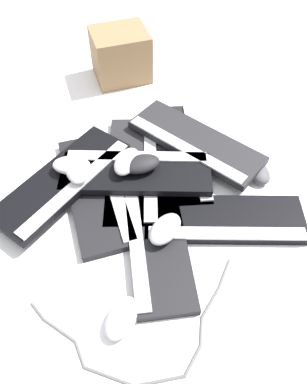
# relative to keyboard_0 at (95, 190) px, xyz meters

# --- Properties ---
(ground_plane) EXTENTS (3.20, 3.20, 0.00)m
(ground_plane) POSITION_rel_keyboard_0_xyz_m (-0.10, 0.02, -0.01)
(ground_plane) COLOR white
(keyboard_0) EXTENTS (0.19, 0.45, 0.03)m
(keyboard_0) POSITION_rel_keyboard_0_xyz_m (0.00, 0.00, 0.00)
(keyboard_0) COLOR black
(keyboard_0) RESTS_ON ground
(keyboard_1) EXTENTS (0.19, 0.45, 0.03)m
(keyboard_1) POSITION_rel_keyboard_0_xyz_m (-0.14, 0.19, 0.00)
(keyboard_1) COLOR black
(keyboard_1) RESTS_ON ground
(keyboard_2) EXTENTS (0.46, 0.24, 0.03)m
(keyboard_2) POSITION_rel_keyboard_0_xyz_m (-0.34, 0.18, 0.00)
(keyboard_2) COLOR black
(keyboard_2) RESTS_ON ground
(keyboard_3) EXTENTS (0.21, 0.46, 0.03)m
(keyboard_3) POSITION_rel_keyboard_0_xyz_m (-0.28, -0.10, 0.00)
(keyboard_3) COLOR black
(keyboard_3) RESTS_ON ground
(keyboard_4) EXTENTS (0.23, 0.46, 0.03)m
(keyboard_4) POSITION_rel_keyboard_0_xyz_m (-0.12, -0.06, 0.00)
(keyboard_4) COLOR #232326
(keyboard_4) RESTS_ON ground
(keyboard_5) EXTENTS (0.43, 0.41, 0.03)m
(keyboard_5) POSITION_rel_keyboard_0_xyz_m (0.09, -0.03, 0.03)
(keyboard_5) COLOR black
(keyboard_5) RESTS_ON keyboard_0
(keyboard_6) EXTENTS (0.39, 0.44, 0.03)m
(keyboard_6) POSITION_rel_keyboard_0_xyz_m (-0.33, -0.11, 0.03)
(keyboard_6) COLOR #232326
(keyboard_6) RESTS_ON keyboard_3
(keyboard_7) EXTENTS (0.46, 0.24, 0.03)m
(keyboard_7) POSITION_rel_keyboard_0_xyz_m (-0.13, -0.02, 0.03)
(keyboard_7) COLOR black
(keyboard_7) RESTS_ON keyboard_4
(mouse_0) EXTENTS (0.12, 0.08, 0.04)m
(mouse_0) POSITION_rel_keyboard_0_xyz_m (-0.14, -0.01, 0.07)
(mouse_0) COLOR black
(mouse_0) RESTS_ON keyboard_7
(mouse_1) EXTENTS (0.13, 0.12, 0.04)m
(mouse_1) POSITION_rel_keyboard_0_xyz_m (-0.16, 0.20, 0.04)
(mouse_1) COLOR #B7B7BC
(mouse_1) RESTS_ON keyboard_1
(mouse_2) EXTENTS (0.08, 0.12, 0.04)m
(mouse_2) POSITION_rel_keyboard_0_xyz_m (-0.49, 0.03, 0.01)
(mouse_2) COLOR #4C4C51
(mouse_2) RESTS_ON ground
(mouse_3) EXTENTS (0.12, 0.13, 0.04)m
(mouse_3) POSITION_rel_keyboard_0_xyz_m (-0.02, 0.40, 0.01)
(mouse_3) COLOR #B7B7BC
(mouse_3) RESTS_ON ground
(mouse_4) EXTENTS (0.11, 0.13, 0.04)m
(mouse_4) POSITION_rel_keyboard_0_xyz_m (-0.10, -0.03, 0.07)
(mouse_4) COLOR #B7B7BC
(mouse_4) RESTS_ON keyboard_7
(mouse_5) EXTENTS (0.12, 0.09, 0.04)m
(mouse_5) POSITION_rel_keyboard_0_xyz_m (0.05, -0.05, 0.07)
(mouse_5) COLOR silver
(mouse_5) RESTS_ON keyboard_5
(mouse_6) EXTENTS (0.08, 0.12, 0.04)m
(mouse_6) POSITION_rel_keyboard_0_xyz_m (0.04, -0.03, 0.07)
(mouse_6) COLOR silver
(mouse_6) RESTS_ON keyboard_5
(cable_0) EXTENTS (0.51, 0.25, 0.01)m
(cable_0) POSITION_rel_keyboard_0_xyz_m (-0.06, 0.44, -0.01)
(cable_0) COLOR #59595B
(cable_0) RESTS_ON ground
(cardboard_box) EXTENTS (0.22, 0.19, 0.18)m
(cardboard_box) POSITION_rel_keyboard_0_xyz_m (-0.17, -0.57, 0.08)
(cardboard_box) COLOR olive
(cardboard_box) RESTS_ON ground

